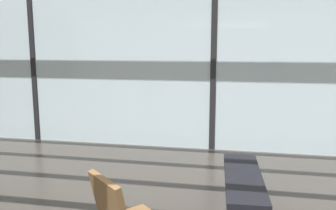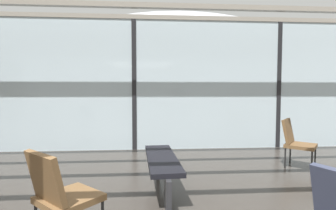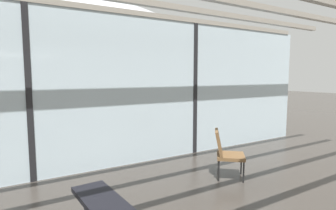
% 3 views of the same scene
% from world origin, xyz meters
% --- Properties ---
extents(glass_curtain_wall, '(14.00, 0.08, 3.04)m').
position_xyz_m(glass_curtain_wall, '(0.00, 5.20, 1.52)').
color(glass_curtain_wall, silver).
rests_on(glass_curtain_wall, ground).
extents(window_mullion_0, '(0.10, 0.12, 3.04)m').
position_xyz_m(window_mullion_0, '(-3.50, 5.20, 1.52)').
color(window_mullion_0, black).
rests_on(window_mullion_0, ground).
extents(window_mullion_1, '(0.10, 0.12, 3.04)m').
position_xyz_m(window_mullion_1, '(0.00, 5.20, 1.52)').
color(window_mullion_1, black).
rests_on(window_mullion_1, ground).
extents(parked_airplane, '(12.03, 4.43, 4.43)m').
position_xyz_m(parked_airplane, '(1.29, 9.28, 2.22)').
color(parked_airplane, silver).
rests_on(parked_airplane, ground).
extents(waiting_bench, '(0.48, 1.70, 0.47)m').
position_xyz_m(waiting_bench, '(0.52, 2.67, 0.36)').
color(waiting_bench, black).
rests_on(waiting_bench, ground).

